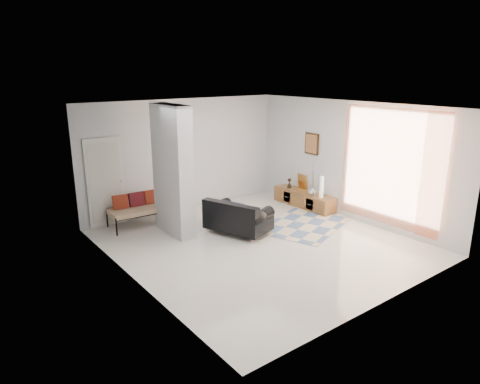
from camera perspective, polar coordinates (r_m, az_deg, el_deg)
floor at (r=8.99m, az=2.57°, el=-6.76°), size 6.00×6.00×0.00m
ceiling at (r=8.32m, az=2.81°, el=11.32°), size 6.00×6.00×0.00m
wall_back at (r=10.97m, az=-7.45°, el=4.93°), size 6.00×0.00×6.00m
wall_front at (r=6.63m, az=19.56°, el=-3.18°), size 6.00×0.00×6.00m
wall_left at (r=7.17m, az=-14.45°, el=-1.36°), size 0.00×6.00×6.00m
wall_right at (r=10.49m, az=14.33°, el=4.07°), size 0.00×6.00×6.00m
partition_column at (r=9.25m, az=-8.99°, el=2.82°), size 0.35×1.20×2.80m
hallway_door at (r=10.16m, az=-17.55°, el=1.24°), size 0.85×0.06×2.04m
curtain at (r=9.76m, az=19.30°, el=3.10°), size 0.00×2.55×2.55m
wall_art at (r=11.19m, az=9.55°, el=6.37°), size 0.04×0.45×0.55m
media_console at (r=11.37m, az=8.51°, el=-0.92°), size 0.45×1.87×0.80m
loveseat at (r=9.35m, az=-0.44°, el=-3.45°), size 1.23×1.58×0.76m
daybed at (r=10.13m, az=-12.76°, el=-1.97°), size 1.66×0.78×0.77m
area_rug at (r=10.15m, az=8.82°, el=-4.20°), size 2.66×2.20×0.01m
cylinder_lamp at (r=10.83m, az=10.84°, el=0.67°), size 0.10×0.10×0.54m
bronze_figurine at (r=11.60m, az=6.60°, el=1.17°), size 0.14×0.14×0.26m
vase at (r=11.04m, az=9.61°, el=0.11°), size 0.19×0.19×0.20m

